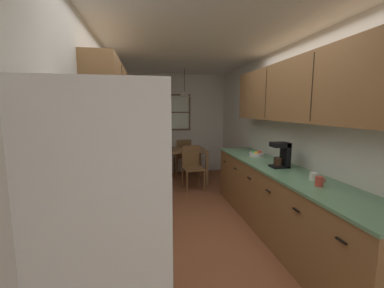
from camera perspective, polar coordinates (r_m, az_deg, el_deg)
name	(u,v)px	position (r m, az deg, el deg)	size (l,w,h in m)	color
ground_plane	(192,211)	(4.24, 0.10, -14.99)	(12.00, 12.00, 0.00)	brown
wall_left	(103,135)	(3.92, -19.74, 1.95)	(0.10, 9.00, 2.55)	silver
wall_right	(272,132)	(4.36, 17.86, 2.61)	(0.10, 9.00, 2.55)	silver
wall_back	(175,124)	(6.54, -3.98, 4.65)	(4.40, 0.10, 2.55)	silver
ceiling_slab	(192,46)	(4.01, 0.11, 21.47)	(4.40, 9.00, 0.08)	white
refrigerator	(110,230)	(1.74, -18.24, -18.12)	(0.76, 0.72, 1.81)	white
stove_range	(117,239)	(2.54, -16.85, -20.14)	(0.66, 0.61, 1.10)	silver
microwave_over_range	(97,108)	(2.27, -20.95, 7.67)	(0.39, 0.57, 0.32)	black
counter_left	(127,194)	(3.74, -14.56, -11.08)	(0.64, 1.98, 0.90)	olive
upper_cabinets_left	(112,93)	(3.51, -17.77, 11.01)	(0.33, 2.06, 0.68)	olive
counter_right	(279,201)	(3.57, 19.32, -12.20)	(0.64, 3.42, 0.90)	olive
upper_cabinets_right	(297,91)	(3.40, 22.97, 11.11)	(0.33, 3.10, 0.76)	olive
dining_table	(185,154)	(5.72, -1.67, -2.35)	(0.92, 0.81, 0.74)	olive
dining_chair_near	(192,165)	(5.16, 0.03, -4.94)	(0.45, 0.45, 0.90)	brown
dining_chair_far	(183,155)	(6.35, -2.04, -2.49)	(0.42, 0.42, 0.90)	brown
pendant_light	(185,94)	(5.63, -1.72, 11.39)	(0.24, 0.24, 0.61)	black
back_window	(173,112)	(6.45, -4.40, 7.24)	(0.90, 0.05, 0.92)	brown
trash_bin	(149,175)	(5.15, -9.90, -6.97)	(0.33, 0.33, 0.67)	#3F3F42
storage_canister	(120,169)	(2.84, -16.17, -5.60)	(0.12, 0.12, 0.21)	red
dish_towel	(155,226)	(2.65, -8.43, -18.00)	(0.02, 0.16, 0.24)	beige
coffee_maker	(282,154)	(3.45, 19.91, -2.23)	(0.22, 0.18, 0.33)	black
mug_by_coffeemaker	(314,176)	(2.98, 26.11, -6.69)	(0.12, 0.08, 0.09)	white
mug_spare	(319,181)	(2.78, 27.15, -7.61)	(0.11, 0.08, 0.10)	#BF3F33
fruit_bowl	(256,154)	(4.14, 14.55, -2.26)	(0.25, 0.25, 0.09)	silver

